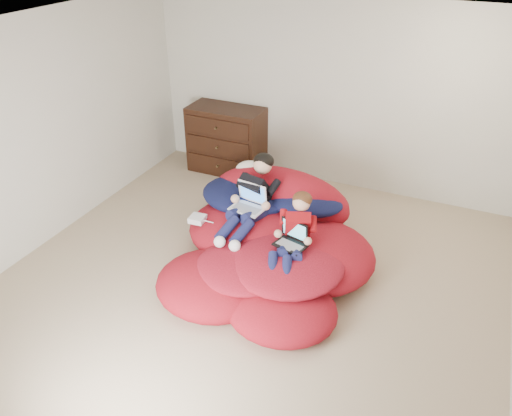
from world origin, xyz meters
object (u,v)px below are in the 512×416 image
Objects in this scene: laptop_white at (250,201)px; laptop_black at (292,238)px; older_boy at (253,194)px; dresser at (226,140)px; beanbag_pile at (269,241)px; younger_boy at (294,231)px.

laptop_black is (0.63, -0.36, -0.08)m from laptop_white.
older_boy is at bearing 144.76° from laptop_black.
older_boy is (1.17, -1.63, 0.19)m from dresser.
dresser is at bearing 124.27° from laptop_white.
older_boy is 0.78m from laptop_black.
laptop_black is (1.80, -2.07, 0.07)m from dresser.
dresser is 2.01m from older_boy.
beanbag_pile is 0.53m from younger_boy.
laptop_black is at bearing -35.30° from beanbag_pile.
dresser is at bearing 131.55° from younger_boy.
older_boy is at bearing -54.35° from dresser.
dresser is 2.35m from beanbag_pile.
laptop_black is (-0.00, -0.04, -0.05)m from younger_boy.
dresser reaches higher than laptop_black.
older_boy reaches higher than younger_boy.
laptop_white is at bearing 150.25° from laptop_black.
dresser is 0.45× the size of beanbag_pile.
beanbag_pile is at bearing -35.18° from older_boy.
beanbag_pile is at bearing -51.51° from dresser.
beanbag_pile is at bearing -22.23° from laptop_white.
laptop_black is (0.34, -0.24, 0.29)m from beanbag_pile.
younger_boy is (0.34, -0.20, 0.34)m from beanbag_pile.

